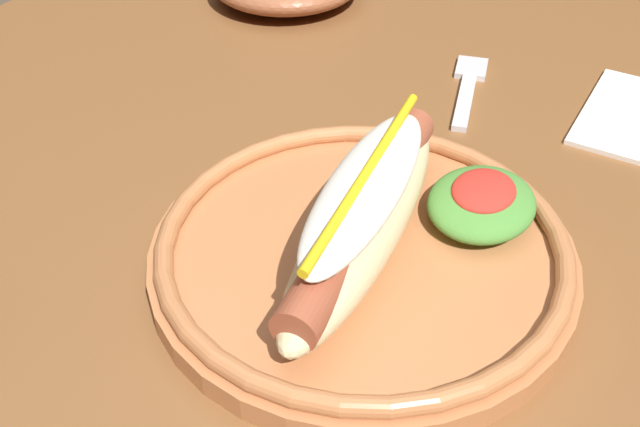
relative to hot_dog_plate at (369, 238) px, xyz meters
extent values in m
cube|color=brown|center=(0.06, 0.09, -0.04)|extent=(1.35, 0.84, 0.04)
cylinder|color=brown|center=(0.64, 0.42, -0.41)|extent=(0.06, 0.06, 0.70)
cylinder|color=#B77042|center=(0.00, 0.00, -0.01)|extent=(0.26, 0.26, 0.02)
torus|color=#B77042|center=(0.00, 0.00, 0.00)|extent=(0.25, 0.25, 0.01)
ellipsoid|color=beige|center=(0.00, 0.00, 0.01)|extent=(0.23, 0.08, 0.04)
cylinder|color=#9E4C33|center=(0.00, 0.00, 0.02)|extent=(0.21, 0.05, 0.03)
ellipsoid|color=silver|center=(0.00, 0.00, 0.04)|extent=(0.17, 0.06, 0.02)
cylinder|color=yellow|center=(0.00, 0.00, 0.05)|extent=(0.18, 0.03, 0.01)
ellipsoid|color=#4C8C38|center=(0.06, -0.05, 0.01)|extent=(0.08, 0.07, 0.02)
ellipsoid|color=red|center=(0.06, -0.05, 0.02)|extent=(0.05, 0.04, 0.01)
cube|color=silver|center=(0.21, 0.02, -0.02)|extent=(0.09, 0.03, 0.00)
cube|color=silver|center=(0.27, 0.04, -0.02)|extent=(0.04, 0.03, 0.00)
camera|label=1|loc=(-0.30, -0.14, 0.29)|focal=41.32mm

